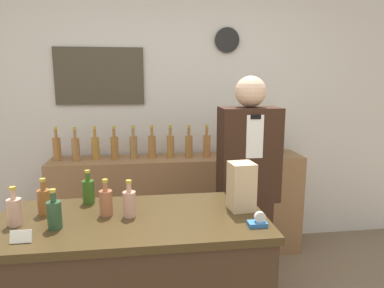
{
  "coord_description": "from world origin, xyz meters",
  "views": [
    {
      "loc": [
        -0.18,
        -1.23,
        1.62
      ],
      "look_at": [
        0.13,
        1.11,
        1.17
      ],
      "focal_mm": 32.0,
      "sensor_mm": 36.0,
      "label": 1
    }
  ],
  "objects_px": {
    "paper_bag": "(241,186)",
    "tape_dispenser": "(258,222)",
    "potted_plant": "(265,131)",
    "shopkeeper": "(247,191)"
  },
  "relations": [
    {
      "from": "potted_plant",
      "to": "shopkeeper",
      "type": "bearing_deg",
      "value": -117.63
    },
    {
      "from": "paper_bag",
      "to": "tape_dispenser",
      "type": "bearing_deg",
      "value": -83.8
    },
    {
      "from": "shopkeeper",
      "to": "potted_plant",
      "type": "relative_size",
      "value": 4.25
    },
    {
      "from": "potted_plant",
      "to": "tape_dispenser",
      "type": "relative_size",
      "value": 4.29
    },
    {
      "from": "shopkeeper",
      "to": "tape_dispenser",
      "type": "bearing_deg",
      "value": -103.3
    },
    {
      "from": "shopkeeper",
      "to": "potted_plant",
      "type": "distance_m",
      "value": 0.85
    },
    {
      "from": "potted_plant",
      "to": "tape_dispenser",
      "type": "height_order",
      "value": "potted_plant"
    },
    {
      "from": "paper_bag",
      "to": "tape_dispenser",
      "type": "relative_size",
      "value": 2.9
    },
    {
      "from": "tape_dispenser",
      "to": "paper_bag",
      "type": "bearing_deg",
      "value": 96.2
    },
    {
      "from": "paper_bag",
      "to": "tape_dispenser",
      "type": "height_order",
      "value": "paper_bag"
    }
  ]
}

